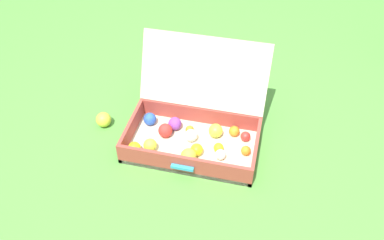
{
  "coord_description": "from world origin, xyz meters",
  "views": [
    {
      "loc": [
        0.27,
        -1.34,
        1.54
      ],
      "look_at": [
        -0.06,
        0.06,
        0.2
      ],
      "focal_mm": 37.73,
      "sensor_mm": 36.0,
      "label": 1
    }
  ],
  "objects": [
    {
      "name": "ground_plane",
      "position": [
        0.0,
        0.0,
        0.0
      ],
      "size": [
        16.0,
        16.0,
        0.0
      ],
      "primitive_type": "plane",
      "color": "#4C8C38"
    },
    {
      "name": "open_suitcase",
      "position": [
        -0.07,
        0.13,
        0.1
      ],
      "size": [
        0.67,
        0.56,
        0.47
      ],
      "color": "beige",
      "rests_on": "ground"
    },
    {
      "name": "stray_ball_on_grass",
      "position": [
        -0.57,
        0.11,
        0.04
      ],
      "size": [
        0.08,
        0.08,
        0.08
      ],
      "primitive_type": "sphere",
      "color": "#CCDB38",
      "rests_on": "ground"
    }
  ]
}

